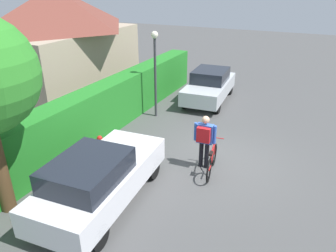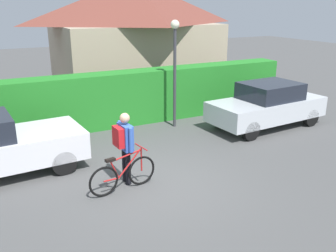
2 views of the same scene
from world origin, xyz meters
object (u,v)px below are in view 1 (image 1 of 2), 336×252
at_px(parked_car_far, 210,85).
at_px(parked_car_near, 99,178).
at_px(fire_hydrant, 100,147).
at_px(person_rider, 204,137).
at_px(street_lamp, 155,62).
at_px(bicycle, 212,161).

bearing_deg(parked_car_far, parked_car_near, -179.93).
distance_m(parked_car_near, fire_hydrant, 2.33).
distance_m(person_rider, street_lamp, 4.54).
distance_m(parked_car_far, bicycle, 6.26).
distance_m(person_rider, fire_hydrant, 3.32).
bearing_deg(bicycle, parked_car_far, 19.52).
relative_size(parked_car_near, person_rider, 2.54).
xyz_separation_m(parked_car_far, fire_hydrant, (-6.64, 1.36, -0.34)).
bearing_deg(bicycle, fire_hydrant, 102.30).
bearing_deg(street_lamp, bicycle, -131.87).
relative_size(bicycle, fire_hydrant, 2.02).
height_order(parked_car_far, bicycle, parked_car_far).
height_order(street_lamp, fire_hydrant, street_lamp).
xyz_separation_m(parked_car_far, bicycle, (-5.89, -2.09, -0.37)).
xyz_separation_m(street_lamp, fire_hydrant, (-3.89, -0.05, -1.90)).
xyz_separation_m(bicycle, street_lamp, (3.14, 3.50, 1.93)).
relative_size(bicycle, street_lamp, 0.47).
xyz_separation_m(parked_car_near, street_lamp, (5.73, 1.42, 1.55)).
xyz_separation_m(parked_car_near, parked_car_far, (8.49, 0.01, -0.01)).
relative_size(parked_car_far, fire_hydrant, 5.07).
bearing_deg(parked_car_near, parked_car_far, 0.07).
xyz_separation_m(parked_car_near, bicycle, (2.60, -2.08, -0.39)).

